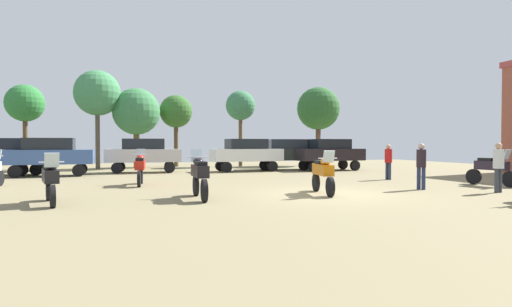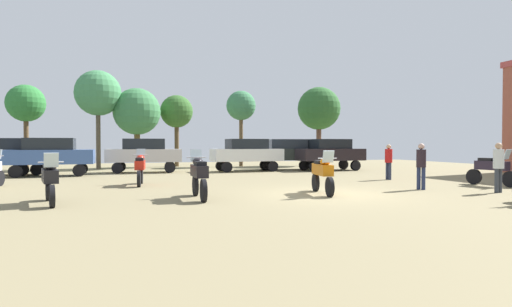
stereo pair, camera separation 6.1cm
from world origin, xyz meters
The scene contains 21 objects.
ground_plane centered at (0.00, 0.00, 0.01)m, with size 44.00×52.00×0.02m.
motorcycle_2 centered at (-5.89, 5.00, 0.75)m, with size 0.62×2.12×1.48m.
motorcycle_3 centered at (-8.47, 0.25, 0.73)m, with size 0.75×2.21×1.45m.
motorcycle_4 centered at (7.58, 0.47, 0.74)m, with size 0.73×2.11×1.47m.
motorcycle_5 centered at (-4.30, 0.14, 0.76)m, with size 0.62×2.25×1.51m.
motorcycle_8 centered at (-0.14, 0.07, 0.75)m, with size 0.70×2.25×1.47m.
car_1 centered at (3.74, 12.84, 1.19)m, with size 4.58×2.63×2.00m.
car_2 centered at (-12.47, 12.96, 1.19)m, with size 4.33×1.88×2.00m.
car_3 centered at (-5.40, 12.87, 1.19)m, with size 4.45×2.19×2.00m.
car_4 centered at (0.67, 12.06, 1.19)m, with size 4.36×1.94×2.00m.
car_5 centered at (-10.24, 11.41, 1.19)m, with size 4.32×1.86×2.00m.
car_6 centered at (5.98, 11.31, 1.19)m, with size 4.36×1.95×2.00m.
person_1 centered at (3.92, 0.18, 1.01)m, with size 0.47×0.47×1.70m.
person_2 centered at (5.81, -1.41, 1.03)m, with size 0.39×0.39×1.73m.
person_3 centered at (5.36, 4.20, 0.99)m, with size 0.39×0.39×1.67m.
tree_1 centered at (1.88, 17.77, 4.55)m, with size 2.23×2.23×5.72m.
tree_2 centered at (8.16, 17.31, 4.49)m, with size 3.38×3.38×6.21m.
tree_3 centered at (-2.82, 18.92, 4.10)m, with size 2.44×2.44×5.36m.
tree_4 centered at (-8.24, 17.35, 5.11)m, with size 3.05×3.05×6.65m.
tree_5 centered at (-5.71, 17.65, 3.95)m, with size 3.26×3.26×5.60m.
tree_6 centered at (-12.83, 18.53, 4.39)m, with size 2.47×2.47×5.66m.
Camera 2 is at (-6.41, -12.44, 1.69)m, focal length 28.96 mm.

